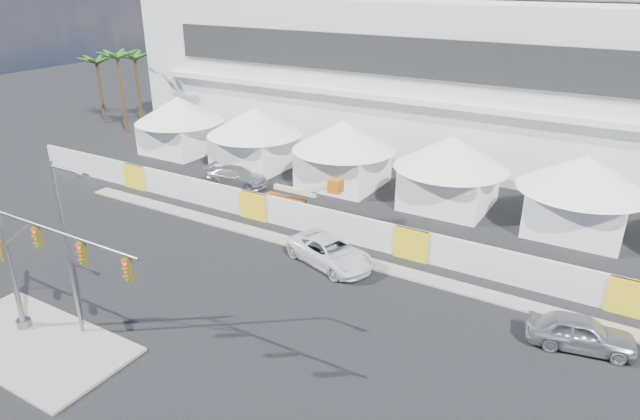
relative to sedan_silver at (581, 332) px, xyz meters
The scene contains 12 objects.
ground 19.22m from the sedan_silver, 147.99° to the right, with size 160.00×160.00×0.00m, color black.
median_island 25.90m from the sedan_silver, 149.40° to the right, with size 10.00×5.00×0.15m, color gray.
stadium 33.36m from the sedan_silver, 103.60° to the left, with size 80.00×24.80×21.98m.
tent_row 21.11m from the sedan_silver, 138.80° to the left, with size 53.40×8.40×5.40m.
hoarding_fence 11.16m from the sedan_silver, 157.23° to the left, with size 70.00×0.25×2.00m, color silver.
palm_cluster 53.71m from the sedan_silver, 158.77° to the left, with size 10.60×10.60×8.55m.
sedan_silver is the anchor object (origin of this frame).
pickup_curb 14.23m from the sedan_silver, behind, with size 5.87×2.71×1.63m, color white.
lot_car_c 29.12m from the sedan_silver, 161.88° to the left, with size 5.32×2.16×1.54m, color #A9AAAE.
traffic_mast 25.34m from the sedan_silver, 150.02° to the right, with size 9.45×0.69×7.12m.
streetlight_median 24.06m from the sedan_silver, 151.43° to the right, with size 2.41×0.24×8.71m.
boom_lift 21.61m from the sedan_silver, 162.81° to the left, with size 6.59×1.52×3.36m.
Camera 1 is at (17.28, -15.22, 16.45)m, focal length 32.00 mm.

